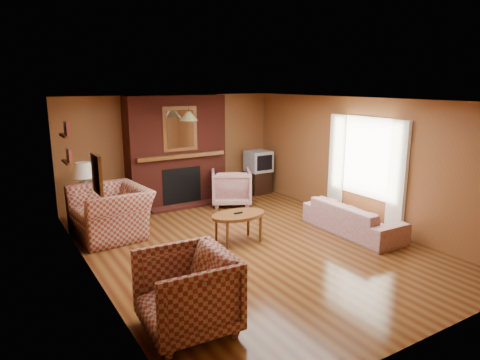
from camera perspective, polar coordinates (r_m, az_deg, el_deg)
floor at (r=7.28m, az=1.26°, el=-8.62°), size 6.50×6.50×0.00m
ceiling at (r=6.77m, az=1.36°, el=10.62°), size 6.50×6.50×0.00m
wall_back at (r=9.77m, az=-9.08°, el=4.10°), size 6.50×0.00×6.50m
wall_front at (r=4.64m, az=23.71°, el=-6.70°), size 6.50×0.00×6.50m
wall_left at (r=5.99m, az=-19.26°, el=-2.04°), size 0.00×6.50×6.50m
wall_right at (r=8.52m, az=15.61°, el=2.49°), size 0.00×6.50×6.50m
fireplace at (r=9.53m, az=-8.46°, el=3.79°), size 2.20×0.82×2.40m
window_right at (r=8.36m, az=16.36°, el=1.75°), size 0.10×1.85×2.00m
bookshelf at (r=7.75m, az=-22.17°, el=4.51°), size 0.09×0.55×0.71m
botanical_print at (r=5.63m, az=-18.52°, el=0.76°), size 0.05×0.40×0.50m
pendant_light at (r=8.82m, az=-6.87°, el=8.46°), size 0.36×0.36×0.48m
plaid_loveseat at (r=7.89m, az=-16.87°, el=-4.11°), size 1.29×1.45×0.87m
plaid_armchair at (r=4.82m, az=-7.16°, el=-14.66°), size 1.04×1.01×0.90m
floral_sofa at (r=7.98m, az=14.82°, el=-4.95°), size 0.78×1.94×0.56m
floral_armchair at (r=9.50m, az=-1.21°, el=-0.94°), size 1.15×1.16×0.79m
coffee_table at (r=7.24m, az=-0.22°, el=-4.94°), size 0.97×0.60×0.53m
side_table at (r=8.63m, az=-19.77°, el=-3.99°), size 0.44×0.44×0.55m
table_lamp at (r=8.47m, az=-20.11°, el=0.24°), size 0.41×0.41×0.68m
tv_stand at (r=10.51m, az=2.43°, el=-0.28°), size 0.51×0.46×0.55m
crt_tv at (r=10.40m, az=2.47°, el=2.53°), size 0.55×0.55×0.50m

